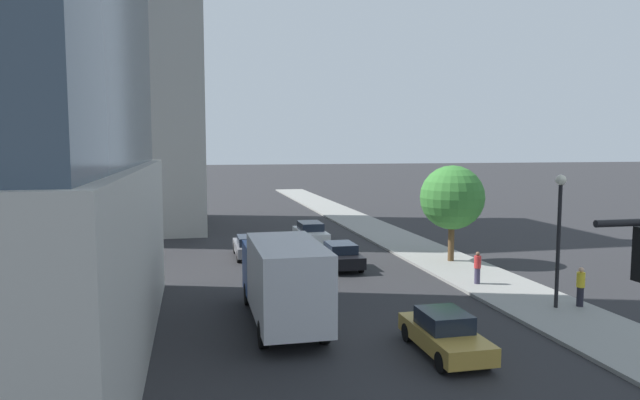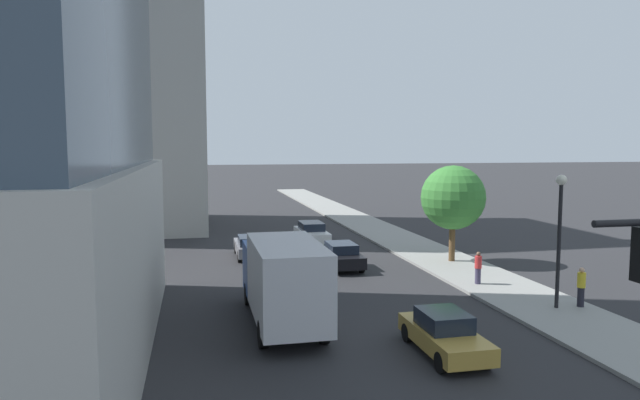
{
  "view_description": "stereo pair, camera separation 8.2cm",
  "coord_description": "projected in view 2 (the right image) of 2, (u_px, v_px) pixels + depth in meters",
  "views": [
    {
      "loc": [
        -5.74,
        -6.8,
        6.96
      ],
      "look_at": [
        -1.06,
        14.07,
        4.89
      ],
      "focal_mm": 31.76,
      "sensor_mm": 36.0,
      "label": 1
    },
    {
      "loc": [
        -5.66,
        -6.81,
        6.96
      ],
      "look_at": [
        -1.06,
        14.07,
        4.89
      ],
      "focal_mm": 31.76,
      "sensor_mm": 36.0,
      "label": 2
    }
  ],
  "objects": [
    {
      "name": "sidewalk",
      "position": [
        478.0,
        276.0,
        29.82
      ],
      "size": [
        4.19,
        120.0,
        0.15
      ],
      "primitive_type": "cube",
      "color": "gray",
      "rests_on": "ground"
    },
    {
      "name": "construction_building",
      "position": [
        112.0,
        24.0,
        46.63
      ],
      "size": [
        15.67,
        24.77,
        39.12
      ],
      "color": "#B2AFA8",
      "rests_on": "ground"
    },
    {
      "name": "street_lamp",
      "position": [
        560.0,
        221.0,
        23.46
      ],
      "size": [
        0.44,
        0.44,
        5.6
      ],
      "color": "black",
      "rests_on": "sidewalk"
    },
    {
      "name": "street_tree",
      "position": [
        453.0,
        198.0,
        33.13
      ],
      "size": [
        3.77,
        3.77,
        5.65
      ],
      "color": "brown",
      "rests_on": "sidewalk"
    },
    {
      "name": "car_black",
      "position": [
        341.0,
        255.0,
        32.19
      ],
      "size": [
        1.8,
        4.36,
        1.45
      ],
      "color": "black",
      "rests_on": "ground"
    },
    {
      "name": "car_gray",
      "position": [
        250.0,
        246.0,
        35.15
      ],
      "size": [
        1.74,
        4.36,
        1.41
      ],
      "color": "slate",
      "rests_on": "ground"
    },
    {
      "name": "car_white",
      "position": [
        312.0,
        233.0,
        40.27
      ],
      "size": [
        1.83,
        4.64,
        1.51
      ],
      "color": "silver",
      "rests_on": "ground"
    },
    {
      "name": "car_gold",
      "position": [
        444.0,
        334.0,
        18.85
      ],
      "size": [
        1.73,
        4.19,
        1.45
      ],
      "color": "#AD8938",
      "rests_on": "ground"
    },
    {
      "name": "box_truck",
      "position": [
        283.0,
        278.0,
        21.82
      ],
      "size": [
        2.45,
        7.95,
        3.39
      ],
      "color": "#1E4799",
      "rests_on": "ground"
    },
    {
      "name": "pedestrian_yellow_shirt",
      "position": [
        581.0,
        287.0,
        23.9
      ],
      "size": [
        0.34,
        0.34,
        1.69
      ],
      "color": "black",
      "rests_on": "sidewalk"
    },
    {
      "name": "pedestrian_red_shirt",
      "position": [
        478.0,
        268.0,
        27.85
      ],
      "size": [
        0.34,
        0.34,
        1.6
      ],
      "color": "#38334C",
      "rests_on": "sidewalk"
    }
  ]
}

